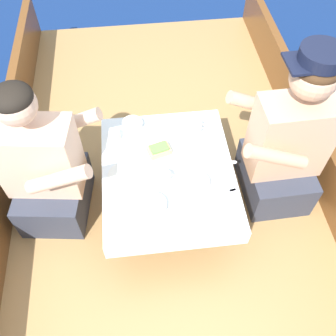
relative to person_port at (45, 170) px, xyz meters
The scene contains 20 objects.
ground_plane 0.91m from the person_port, ahead, with size 60.00×60.00×0.00m, color navy.
boat_deck 0.82m from the person_port, ahead, with size 1.98×3.66×0.26m, color #A87F4C.
gunwale_port 0.38m from the person_port, behind, with size 0.06×3.66×0.32m, color brown.
gunwale_starboard 1.63m from the person_port, ahead, with size 0.06×3.66×0.32m, color brown.
cockpit_table 0.66m from the person_port, ahead, with size 0.70×0.83×0.38m.
person_port is the anchor object (origin of this frame).
person_starboard 1.30m from the person_port, ahead, with size 0.53×0.45×1.04m.
plate_sandwich 0.62m from the person_port, ahead, with size 0.18×0.18×0.01m.
plate_bread 0.42m from the person_port, 11.37° to the right, with size 0.16×0.16×0.01m.
sandwich 0.62m from the person_port, ahead, with size 0.13×0.11×0.05m.
bowl_port_near 0.62m from the person_port, 28.59° to the right, with size 0.14×0.14×0.04m.
bowl_starboard_near 0.55m from the person_port, 28.16° to the left, with size 0.12×0.12×0.04m.
bowl_center_far 0.80m from the person_port, 13.67° to the right, with size 0.15×0.15×0.04m.
coffee_cup_port 0.86m from the person_port, 12.27° to the left, with size 0.11×0.08×0.07m.
coffee_cup_starboard 0.64m from the person_port, 13.28° to the right, with size 0.10×0.07×0.06m.
tin_can 0.42m from the person_port, 24.96° to the left, with size 0.07×0.07×0.05m.
utensil_spoon_starboard 0.97m from the person_port, ahead, with size 0.17×0.03×0.01m.
utensil_knife_port 0.81m from the person_port, ahead, with size 0.11×0.15×0.00m.
utensil_fork_starboard 0.95m from the person_port, 15.26° to the right, with size 0.17×0.04×0.00m.
utensil_spoon_center 0.75m from the person_port, 33.90° to the right, with size 0.14×0.11×0.01m.
Camera 1 is at (-0.13, -1.29, 2.25)m, focal length 40.00 mm.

